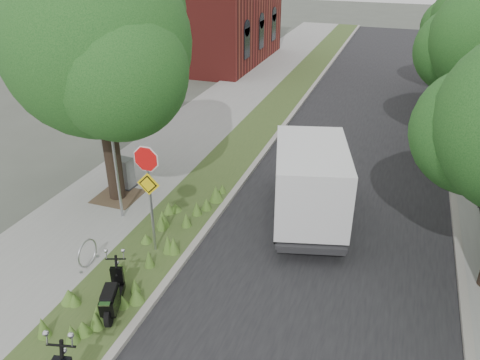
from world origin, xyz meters
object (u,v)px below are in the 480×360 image
(scooter_near, at_px, (112,299))
(box_truck, at_px, (309,178))
(utility_cabinet, at_px, (123,173))
(sign_assembly, at_px, (148,178))

(scooter_near, relative_size, box_truck, 0.30)
(box_truck, bearing_deg, scooter_near, -120.30)
(utility_cabinet, bearing_deg, scooter_near, -60.23)
(box_truck, xyz_separation_m, utility_cabinet, (-6.35, -0.22, -0.81))
(scooter_near, height_order, utility_cabinet, utility_cabinet)
(sign_assembly, distance_m, box_truck, 4.82)
(box_truck, relative_size, utility_cabinet, 4.89)
(scooter_near, bearing_deg, box_truck, 59.70)
(box_truck, distance_m, utility_cabinet, 6.40)
(sign_assembly, height_order, utility_cabinet, sign_assembly)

